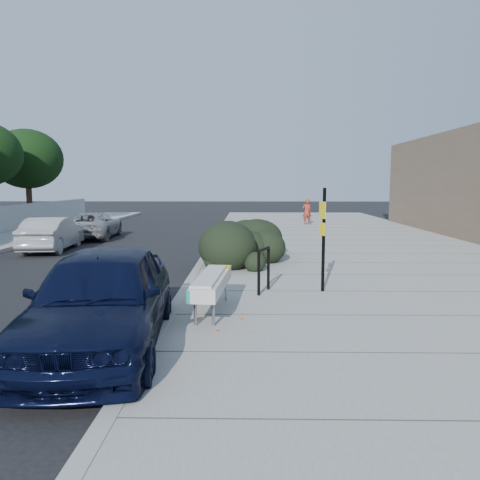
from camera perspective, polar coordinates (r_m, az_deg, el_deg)
The scene contains 12 objects.
ground at distance 11.13m, azimuth -6.88°, elevation -6.89°, with size 120.00×120.00×0.00m, color black.
sidewalk_near at distance 16.43m, azimuth 15.43°, elevation -2.35°, with size 11.20×50.00×0.15m, color gray.
curb_near at distance 15.98m, azimuth -4.43°, elevation -2.34°, with size 0.22×50.00×0.17m, color #9E9E99.
tree_far_f at distance 32.88m, azimuth -24.52°, elevation 8.96°, with size 4.40×4.40×6.07m.
bench at distance 9.14m, azimuth -3.44°, elevation -5.24°, with size 0.68×2.42×0.72m.
bike_rack at distance 10.74m, azimuth 2.92°, elevation -3.13°, with size 0.31×0.67×1.04m.
sign_post at distance 10.89m, azimuth 10.10°, elevation 0.87°, with size 0.14×0.27×2.40m.
hedge at distance 15.27m, azimuth 0.97°, elevation 0.42°, with size 2.06×4.12×1.54m, color black.
sedan_navy at distance 7.76m, azimuth -16.49°, elevation -6.88°, with size 1.96×4.88×1.66m, color black.
wagon_silver at distance 19.96m, azimuth -21.91°, elevation 0.72°, with size 1.42×4.07×1.34m, color #ABACB0.
suv_silver at distance 23.89m, azimuth -17.42°, elevation 1.73°, with size 2.09×4.53×1.26m, color gray.
pedestrian at distance 29.00m, azimuth 8.15°, elevation 3.43°, with size 0.57×0.37×1.56m, color #9A3421.
Camera 1 is at (1.52, -10.70, 2.64)m, focal length 35.00 mm.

